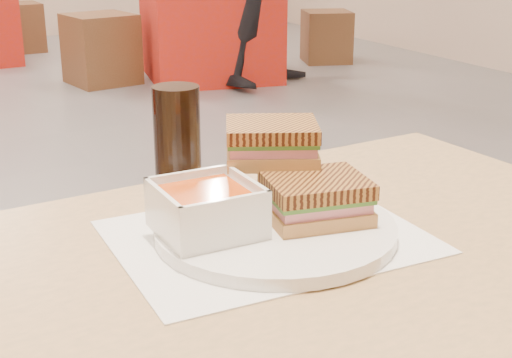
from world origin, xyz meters
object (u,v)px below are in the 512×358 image
panini_lower (316,199)px  bg_chair_1l (101,49)px  soup_bowl (207,211)px  cola_glass (177,136)px  bg_table_1 (210,24)px  bg_chair_2r (19,28)px  plate (275,229)px  bg_chair_1r (326,37)px

panini_lower → bg_chair_1l: bearing=77.2°
soup_bowl → cola_glass: cola_glass is taller
soup_bowl → cola_glass: bearing=76.6°
soup_bowl → bg_chair_1l: (1.15, 4.45, -0.55)m
bg_table_1 → bg_chair_1l: 0.81m
soup_bowl → bg_chair_2r: soup_bowl is taller
soup_bowl → bg_chair_1l: 4.63m
plate → bg_chair_1l: (1.07, 4.47, -0.51)m
panini_lower → bg_chair_1l: (1.02, 4.48, -0.55)m
bg_chair_1r → bg_chair_2r: bg_chair_2r is taller
bg_table_1 → bg_chair_1l: bg_table_1 is taller
bg_chair_2r → bg_chair_1l: bearing=-81.3°
bg_chair_1l → panini_lower: bearing=-102.8°
panini_lower → cola_glass: cola_glass is taller
plate → cola_glass: size_ratio=2.03×
soup_bowl → panini_lower: bearing=-11.0°
plate → bg_chair_1r: size_ratio=0.61×
bg_chair_2r → soup_bowl: bearing=-98.2°
bg_table_1 → bg_chair_2r: bearing=119.2°
cola_glass → bg_chair_1r: cola_glass is taller
plate → bg_table_1: size_ratio=0.27×
panini_lower → bg_chair_1l: panini_lower is taller
bg_chair_1l → bg_chair_1r: size_ratio=1.05×
plate → soup_bowl: (-0.08, 0.02, 0.03)m
plate → soup_bowl: soup_bowl is taller
panini_lower → bg_table_1: bearing=67.4°
panini_lower → bg_chair_2r: (0.76, 6.17, -0.58)m
bg_chair_1l → bg_chair_1r: 1.91m
plate → cola_glass: cola_glass is taller
bg_table_1 → bg_chair_1r: bg_table_1 is taller
soup_bowl → bg_table_1: soup_bowl is taller
bg_table_1 → bg_chair_1l: bearing=167.8°
plate → soup_bowl: bearing=168.9°
soup_bowl → bg_table_1: bearing=65.8°
bg_table_1 → cola_glass: bearing=-114.8°
plate → cola_glass: bearing=97.4°
soup_bowl → bg_chair_1l: bearing=75.5°
cola_glass → bg_table_1: (1.88, 4.07, -0.42)m
cola_glass → plate: bearing=-82.6°
bg_chair_1r → plate: bearing=-123.8°
panini_lower → bg_chair_1r: bearing=56.7°
soup_bowl → panini_lower: soup_bowl is taller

